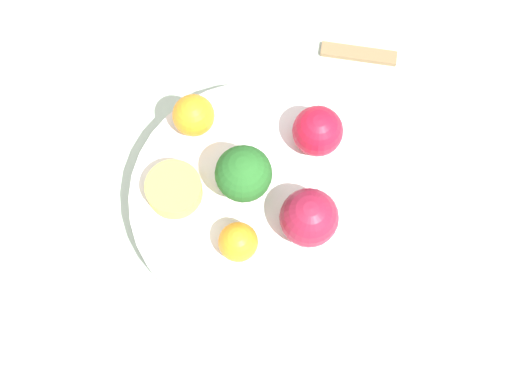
% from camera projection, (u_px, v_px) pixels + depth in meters
% --- Properties ---
extents(ground_plane, '(6.00, 6.00, 0.00)m').
position_uv_depth(ground_plane, '(256.00, 214.00, 0.74)').
color(ground_plane, gray).
extents(table_surface, '(1.20, 1.20, 0.02)m').
position_uv_depth(table_surface, '(256.00, 211.00, 0.73)').
color(table_surface, '#B2C6B2').
rests_on(table_surface, ground_plane).
extents(bowl, '(0.24, 0.24, 0.04)m').
position_uv_depth(bowl, '(256.00, 202.00, 0.70)').
color(bowl, white).
rests_on(bowl, table_surface).
extents(broccoli, '(0.05, 0.05, 0.07)m').
position_uv_depth(broccoli, '(242.00, 176.00, 0.65)').
color(broccoli, '#8CB76B').
rests_on(broccoli, bowl).
extents(apple_red, '(0.05, 0.05, 0.05)m').
position_uv_depth(apple_red, '(306.00, 222.00, 0.65)').
color(apple_red, maroon).
rests_on(apple_red, bowl).
extents(apple_green, '(0.05, 0.05, 0.05)m').
position_uv_depth(apple_green, '(318.00, 131.00, 0.68)').
color(apple_green, '#B7142D').
rests_on(apple_green, bowl).
extents(orange_front, '(0.04, 0.04, 0.04)m').
position_uv_depth(orange_front, '(238.00, 242.00, 0.65)').
color(orange_front, orange).
rests_on(orange_front, bowl).
extents(orange_back, '(0.04, 0.04, 0.04)m').
position_uv_depth(orange_back, '(193.00, 115.00, 0.69)').
color(orange_back, orange).
rests_on(orange_back, bowl).
extents(small_cup, '(0.05, 0.05, 0.02)m').
position_uv_depth(small_cup, '(174.00, 189.00, 0.67)').
color(small_cup, '#F4CC4C').
rests_on(small_cup, bowl).
extents(spoon, '(0.08, 0.05, 0.01)m').
position_uv_depth(spoon, '(361.00, 55.00, 0.77)').
color(spoon, olive).
rests_on(spoon, table_surface).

